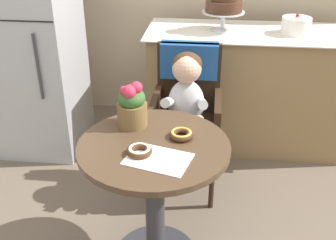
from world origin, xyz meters
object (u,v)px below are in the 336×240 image
object	(u,v)px
wicker_chair	(188,96)
donut_mid	(181,134)
seated_child	(186,101)
tiered_cake_stand	(224,3)
round_layer_cake	(296,26)
cafe_table	(154,181)
refrigerator	(30,39)
flower_vase	(132,104)
donut_front	(139,150)

from	to	relation	value
wicker_chair	donut_mid	size ratio (longest dim) A/B	8.23
seated_child	tiered_cake_stand	distance (m)	0.87
round_layer_cake	cafe_table	bearing A→B (deg)	-122.53
wicker_chair	tiered_cake_stand	bearing A→B (deg)	65.66
round_layer_cake	refrigerator	world-z (taller)	refrigerator
flower_vase	refrigerator	size ratio (longest dim) A/B	0.14
cafe_table	refrigerator	xyz separation A→B (m)	(-1.05, 1.10, 0.34)
wicker_chair	refrigerator	size ratio (longest dim) A/B	0.56
wicker_chair	donut_mid	bearing A→B (deg)	-93.84
donut_mid	flower_vase	bearing A→B (deg)	159.25
seated_child	refrigerator	size ratio (longest dim) A/B	0.43
donut_front	tiered_cake_stand	xyz separation A→B (m)	(0.36, 1.39, 0.36)
wicker_chair	round_layer_cake	world-z (taller)	round_layer_cake
wicker_chair	seated_child	size ratio (longest dim) A/B	1.31
donut_front	round_layer_cake	size ratio (longest dim) A/B	0.57
wicker_chair	flower_vase	xyz separation A→B (m)	(-0.24, -0.55, 0.20)
seated_child	tiered_cake_stand	xyz separation A→B (m)	(0.20, 0.73, 0.42)
seated_child	tiered_cake_stand	bearing A→B (deg)	74.60
seated_child	round_layer_cake	size ratio (longest dim) A/B	3.57
cafe_table	flower_vase	size ratio (longest dim) A/B	3.02
cafe_table	round_layer_cake	xyz separation A→B (m)	(0.82, 1.28, 0.45)
donut_front	round_layer_cake	distance (m)	1.64
donut_mid	tiered_cake_stand	world-z (taller)	tiered_cake_stand
donut_front	tiered_cake_stand	world-z (taller)	tiered_cake_stand
wicker_chair	donut_mid	xyz separation A→B (m)	(0.01, -0.65, 0.10)
flower_vase	round_layer_cake	world-z (taller)	round_layer_cake
round_layer_cake	refrigerator	size ratio (longest dim) A/B	0.12
cafe_table	flower_vase	xyz separation A→B (m)	(-0.13, 0.17, 0.33)
cafe_table	flower_vase	world-z (taller)	flower_vase
round_layer_cake	refrigerator	bearing A→B (deg)	-174.49
refrigerator	flower_vase	bearing A→B (deg)	-45.36
donut_mid	flower_vase	size ratio (longest dim) A/B	0.49
donut_front	flower_vase	distance (m)	0.29
cafe_table	tiered_cake_stand	bearing A→B (deg)	76.55
seated_child	refrigerator	distance (m)	1.29
flower_vase	seated_child	bearing A→B (deg)	58.91
seated_child	donut_mid	xyz separation A→B (m)	(0.01, -0.49, 0.06)
donut_mid	tiered_cake_stand	xyz separation A→B (m)	(0.19, 1.23, 0.36)
wicker_chair	refrigerator	bearing A→B (deg)	156.88
seated_child	tiered_cake_stand	size ratio (longest dim) A/B	2.11
donut_front	round_layer_cake	bearing A→B (deg)	57.73
flower_vase	tiered_cake_stand	size ratio (longest dim) A/B	0.70
seated_child	round_layer_cake	distance (m)	1.04
cafe_table	donut_front	size ratio (longest dim) A/B	6.24
flower_vase	tiered_cake_stand	xyz separation A→B (m)	(0.44, 1.13, 0.26)
donut_front	donut_mid	xyz separation A→B (m)	(0.17, 0.17, -0.00)
round_layer_cake	tiered_cake_stand	bearing A→B (deg)	177.73
cafe_table	wicker_chair	bearing A→B (deg)	81.44
refrigerator	wicker_chair	bearing A→B (deg)	-18.06
refrigerator	cafe_table	bearing A→B (deg)	-46.33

